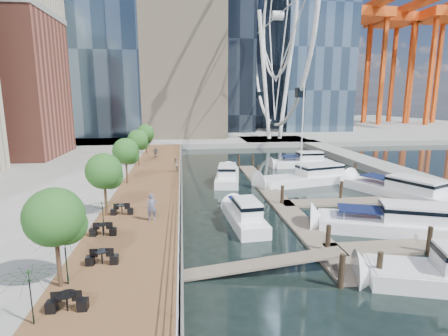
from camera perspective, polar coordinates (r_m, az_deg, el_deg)
ground at (r=23.96m, az=7.82°, el=-11.91°), size 520.00×520.00×0.00m
boardwalk at (r=37.50m, az=-11.61°, el=-2.73°), size 6.00×60.00×1.00m
seawall at (r=37.36m, az=-7.02°, el=-2.64°), size 0.25×60.00×1.00m
land_far at (r=123.75m, az=-4.20°, el=7.00°), size 200.00×114.00×1.00m
breakwater at (r=49.48m, az=24.68°, el=-0.19°), size 4.00×60.00×1.00m
pier at (r=76.43m, az=8.21°, el=4.37°), size 14.00×12.00×1.00m
railing at (r=37.13m, az=-7.21°, el=-1.11°), size 0.10×60.00×1.05m
floating_docks at (r=35.29m, az=16.34°, el=-3.85°), size 16.00×34.00×2.60m
ferris_wheel at (r=77.71m, az=8.77°, el=23.32°), size 5.80×45.60×47.80m
port_cranes at (r=138.52m, az=26.07°, el=14.45°), size 40.00×52.00×38.00m
street_trees at (r=36.10m, az=-15.77°, el=2.67°), size 2.60×42.60×4.60m
cafe_tables at (r=21.38m, az=-19.21°, el=-11.39°), size 2.50×13.70×0.74m
yacht_foreground at (r=28.19m, az=25.95°, el=-9.38°), size 11.87×6.89×2.15m
pedestrian_near at (r=24.93m, az=-11.70°, el=-6.30°), size 0.76×0.56×1.93m
pedestrian_mid at (r=41.03m, az=-7.93°, el=0.56°), size 0.80×0.96×1.78m
pedestrian_far at (r=52.07m, az=-11.11°, el=2.52°), size 0.89×0.42×1.47m
moored_yachts at (r=38.89m, az=14.49°, el=-3.13°), size 21.81×35.89×11.50m
cafe_seating at (r=18.45m, az=-23.82°, el=-12.70°), size 3.71×12.14×2.55m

